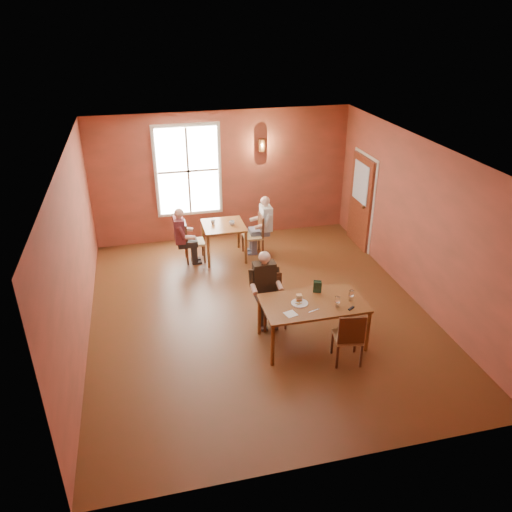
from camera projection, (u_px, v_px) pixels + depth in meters
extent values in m
cube|color=brown|center=(259.00, 311.00, 9.20)|extent=(6.00, 7.00, 0.01)
cube|color=brown|center=(223.00, 176.00, 11.56)|extent=(6.00, 0.04, 3.00)
cube|color=brown|center=(334.00, 367.00, 5.49)|extent=(6.00, 0.04, 3.00)
cube|color=brown|center=(75.00, 256.00, 7.90)|extent=(0.04, 7.00, 3.00)
cube|color=brown|center=(417.00, 222.00, 9.15)|extent=(0.04, 7.00, 3.00)
cube|color=white|center=(259.00, 151.00, 7.85)|extent=(6.00, 7.00, 0.04)
cube|color=white|center=(188.00, 171.00, 11.26)|extent=(1.36, 0.10, 1.96)
cube|color=maroon|center=(360.00, 202.00, 11.33)|extent=(0.12, 1.04, 2.10)
cylinder|color=brown|center=(262.00, 145.00, 11.34)|extent=(0.16, 0.16, 0.28)
cylinder|color=silver|center=(300.00, 303.00, 7.98)|extent=(0.29, 0.29, 0.04)
cube|color=tan|center=(299.00, 298.00, 8.03)|extent=(0.10, 0.09, 0.11)
cube|color=#1C3924|center=(317.00, 287.00, 8.25)|extent=(0.15, 0.11, 0.22)
cube|color=white|center=(314.00, 311.00, 7.80)|extent=(0.20, 0.07, 0.00)
cube|color=white|center=(291.00, 314.00, 7.72)|extent=(0.22, 0.22, 0.01)
cube|color=black|center=(351.00, 308.00, 7.85)|extent=(0.13, 0.11, 0.02)
imported|color=silver|center=(232.00, 223.00, 10.78)|extent=(0.14, 0.14, 0.10)
imported|color=white|center=(213.00, 222.00, 10.83)|extent=(0.11, 0.11, 0.09)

